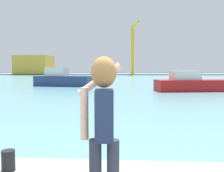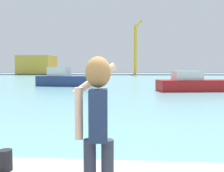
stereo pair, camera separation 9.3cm
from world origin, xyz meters
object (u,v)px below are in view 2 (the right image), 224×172
(harbor_bollard, at_px, (6,160))
(boat_moored, at_px, (65,79))
(boat_moored_2, at_px, (194,84))
(warehouse_left, at_px, (37,65))
(person_photographer, at_px, (97,118))
(port_crane, at_px, (136,44))

(harbor_bollard, bearing_deg, boat_moored, 103.01)
(boat_moored_2, distance_m, warehouse_left, 75.71)
(person_photographer, height_order, boat_moored_2, person_photographer)
(person_photographer, distance_m, warehouse_left, 92.80)
(person_photographer, height_order, boat_moored, boat_moored)
(harbor_bollard, height_order, port_crane, port_crane)
(warehouse_left, bearing_deg, boat_moored, -66.48)
(person_photographer, distance_m, port_crane, 83.39)
(boat_moored_2, xyz_separation_m, warehouse_left, (-39.62, 64.46, 2.81))
(warehouse_left, relative_size, port_crane, 0.70)
(harbor_bollard, bearing_deg, warehouse_left, 110.32)
(boat_moored, xyz_separation_m, boat_moored_2, (14.21, -6.10, -0.13))
(harbor_bollard, relative_size, boat_moored_2, 0.04)
(person_photographer, height_order, port_crane, port_crane)
(person_photographer, xyz_separation_m, boat_moored, (-7.89, 28.24, -0.75))
(boat_moored, bearing_deg, warehouse_left, 123.11)
(harbor_bollard, height_order, warehouse_left, warehouse_left)
(boat_moored, distance_m, boat_moored_2, 15.47)
(person_photographer, xyz_separation_m, harbor_bollard, (-1.61, 1.03, -0.90))
(boat_moored_2, bearing_deg, warehouse_left, 112.33)
(boat_moored, bearing_deg, person_photographer, -64.80)
(port_crane, bearing_deg, person_photographer, -91.13)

